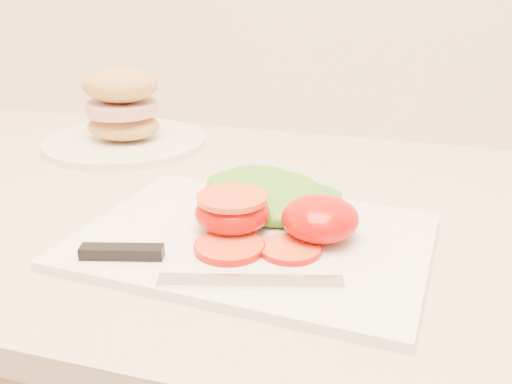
# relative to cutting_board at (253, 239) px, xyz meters

# --- Properties ---
(cutting_board) EXTENTS (0.38, 0.28, 0.01)m
(cutting_board) POSITION_rel_cutting_board_xyz_m (0.00, 0.00, 0.00)
(cutting_board) COLOR white
(cutting_board) RESTS_ON counter
(tomato_half_dome) EXTENTS (0.08, 0.08, 0.04)m
(tomato_half_dome) POSITION_rel_cutting_board_xyz_m (0.07, 0.01, 0.03)
(tomato_half_dome) COLOR red
(tomato_half_dome) RESTS_ON cutting_board
(tomato_half_cut) EXTENTS (0.08, 0.08, 0.04)m
(tomato_half_cut) POSITION_rel_cutting_board_xyz_m (-0.02, 0.01, 0.03)
(tomato_half_cut) COLOR red
(tomato_half_cut) RESTS_ON cutting_board
(tomato_slice_0) EXTENTS (0.07, 0.07, 0.01)m
(tomato_slice_0) POSITION_rel_cutting_board_xyz_m (-0.01, -0.04, 0.01)
(tomato_slice_0) COLOR orange
(tomato_slice_0) RESTS_ON cutting_board
(tomato_slice_1) EXTENTS (0.06, 0.06, 0.01)m
(tomato_slice_1) POSITION_rel_cutting_board_xyz_m (0.05, -0.02, 0.01)
(tomato_slice_1) COLOR orange
(tomato_slice_1) RESTS_ON cutting_board
(lettuce_leaf_0) EXTENTS (0.20, 0.17, 0.03)m
(lettuce_leaf_0) POSITION_rel_cutting_board_xyz_m (-0.01, 0.08, 0.02)
(lettuce_leaf_0) COLOR #4E9327
(lettuce_leaf_0) RESTS_ON cutting_board
(lettuce_leaf_1) EXTENTS (0.13, 0.12, 0.02)m
(lettuce_leaf_1) POSITION_rel_cutting_board_xyz_m (0.04, 0.08, 0.02)
(lettuce_leaf_1) COLOR #4E9327
(lettuce_leaf_1) RESTS_ON cutting_board
(knife) EXTENTS (0.26, 0.06, 0.01)m
(knife) POSITION_rel_cutting_board_xyz_m (-0.06, -0.09, 0.01)
(knife) COLOR silver
(knife) RESTS_ON cutting_board
(sandwich_plate) EXTENTS (0.26, 0.26, 0.13)m
(sandwich_plate) POSITION_rel_cutting_board_xyz_m (-0.30, 0.27, 0.04)
(sandwich_plate) COLOR white
(sandwich_plate) RESTS_ON counter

